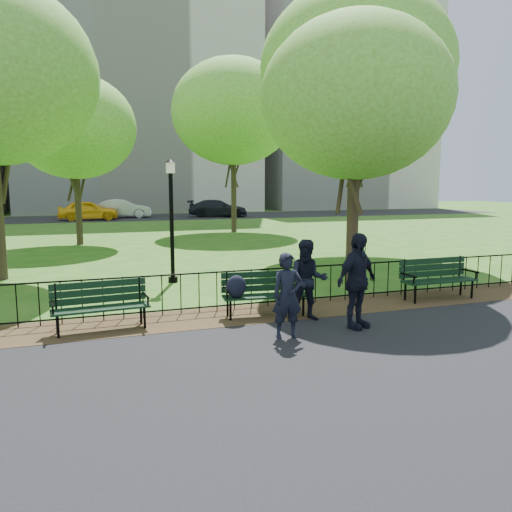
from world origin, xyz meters
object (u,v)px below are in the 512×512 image
object	(u,v)px
tree_far_c	(74,127)
tree_far_e	(233,112)
tree_mid_e	(356,70)
sedan_dark	(218,208)
lamppost	(172,216)
person_left	(287,296)
person_mid	(308,280)
person_right	(357,281)
park_bench_main	(252,288)
sedan_silver	(123,209)
tree_near_e	(356,98)
park_bench_left_a	(100,300)
park_bench_right_a	(436,274)
taxi	(88,210)

from	to	relation	value
tree_far_c	tree_far_e	distance (m)	9.62
tree_mid_e	sedan_dark	world-z (taller)	tree_mid_e
lamppost	tree_far_c	size ratio (longest dim) A/B	0.45
tree_far_c	person_left	bearing A→B (deg)	-77.88
tree_mid_e	person_mid	bearing A→B (deg)	-125.08
person_right	park_bench_main	bearing A→B (deg)	116.78
park_bench_main	sedan_silver	world-z (taller)	sedan_silver
tree_near_e	person_right	bearing A→B (deg)	-119.05
park_bench_main	sedan_dark	world-z (taller)	sedan_dark
person_right	sedan_silver	xyz separation A→B (m)	(-1.62, 34.90, -0.15)
park_bench_left_a	person_mid	distance (m)	4.11
person_mid	sedan_dark	distance (m)	33.46
tree_mid_e	sedan_dark	size ratio (longest dim) A/B	2.03
tree_far_e	sedan_silver	world-z (taller)	tree_far_e
person_left	tree_far_e	bearing A→B (deg)	81.10
park_bench_right_a	sedan_dark	size ratio (longest dim) A/B	0.38
tree_far_c	taxi	bearing A→B (deg)	87.71
tree_near_e	person_mid	world-z (taller)	tree_near_e
lamppost	tree_far_c	xyz separation A→B (m)	(-2.50, 10.56, 3.46)
park_bench_left_a	park_bench_right_a	size ratio (longest dim) A/B	0.96
person_right	taxi	bearing A→B (deg)	75.19
park_bench_right_a	taxi	distance (m)	32.26
park_bench_right_a	person_right	xyz separation A→B (m)	(-3.15, -1.56, 0.32)
tree_far_c	park_bench_left_a	bearing A→B (deg)	-88.61
tree_mid_e	person_mid	xyz separation A→B (m)	(-5.86, -8.34, -6.26)
tree_far_c	taxi	distance (m)	17.19
tree_mid_e	sedan_dark	bearing A→B (deg)	87.57
park_bench_left_a	tree_mid_e	size ratio (longest dim) A/B	0.18
lamppost	sedan_silver	world-z (taller)	lamppost
tree_far_c	tree_near_e	bearing A→B (deg)	-57.94
park_bench_main	tree_near_e	bearing A→B (deg)	42.58
lamppost	person_right	xyz separation A→B (m)	(2.54, -5.81, -0.96)
person_right	person_left	bearing A→B (deg)	162.56
sedan_dark	sedan_silver	bearing A→B (deg)	99.80
tree_mid_e	person_left	size ratio (longest dim) A/B	6.57
taxi	person_right	bearing A→B (deg)	-171.73
tree_far_e	person_left	xyz separation A→B (m)	(-5.15, -20.32, -6.14)
tree_far_e	person_mid	distance (m)	20.74
taxi	park_bench_left_a	bearing A→B (deg)	-179.87
person_mid	person_right	distance (m)	1.06
tree_far_e	tree_far_c	bearing A→B (deg)	-156.30
park_bench_right_a	sedan_dark	bearing A→B (deg)	84.38
tree_mid_e	taxi	size ratio (longest dim) A/B	2.25
person_mid	sedan_silver	bearing A→B (deg)	112.27
sedan_silver	person_right	bearing A→B (deg)	-169.24
person_right	tree_near_e	bearing A→B (deg)	38.55
tree_far_c	tree_far_e	xyz separation A→B (m)	(8.69, 3.82, 1.57)
park_bench_main	person_right	distance (m)	2.21
lamppost	tree_near_e	world-z (taller)	tree_near_e
lamppost	tree_near_e	distance (m)	6.13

